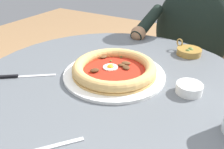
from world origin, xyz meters
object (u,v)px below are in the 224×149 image
pizza_on_plate (114,70)px  fork_utensil (44,149)px  dining_table (112,117)px  steak_knife (12,77)px  olive_pan (189,51)px  diner_person (185,64)px  cafe_chair_diner (194,55)px  ramekin_capers (189,88)px

pizza_on_plate → fork_utensil: 0.35m
dining_table → steak_knife: (0.29, 0.15, 0.16)m
dining_table → olive_pan: olive_pan is taller
steak_knife → diner_person: diner_person is taller
steak_knife → cafe_chair_diner: cafe_chair_diner is taller
olive_pan → ramekin_capers: bearing=104.6°
steak_knife → ramekin_capers: 0.55m
olive_pan → cafe_chair_diner: bearing=-83.4°
dining_table → steak_knife: steak_knife is taller
steak_knife → fork_utensil: steak_knife is taller
dining_table → cafe_chair_diner: size_ratio=1.08×
pizza_on_plate → ramekin_capers: bearing=-175.1°
olive_pan → diner_person: diner_person is taller
pizza_on_plate → steak_knife: 0.33m
dining_table → pizza_on_plate: pizza_on_plate is taller
dining_table → ramekin_capers: (-0.23, -0.05, 0.17)m
diner_person → cafe_chair_diner: (-0.02, -0.14, 0.01)m
pizza_on_plate → cafe_chair_diner: 0.83m
steak_knife → ramekin_capers: ramekin_capers is taller
dining_table → cafe_chair_diner: cafe_chair_diner is taller
cafe_chair_diner → ramekin_capers: bearing=99.5°
dining_table → fork_utensil: (-0.03, 0.32, 0.15)m
diner_person → ramekin_capers: bearing=103.1°
steak_knife → fork_utensil: (-0.31, 0.17, -0.00)m
fork_utensil → ramekin_capers: bearing=-118.9°
pizza_on_plate → fork_utensil: pizza_on_plate is taller
fork_utensil → pizza_on_plate: bearing=-84.6°
olive_pan → cafe_chair_diner: 0.54m
cafe_chair_diner → fork_utensil: bearing=86.2°
diner_person → cafe_chair_diner: diner_person is taller
ramekin_capers → fork_utensil: size_ratio=0.55×
pizza_on_plate → olive_pan: size_ratio=3.00×
steak_knife → fork_utensil: bearing=151.3°
olive_pan → cafe_chair_diner: cafe_chair_diner is taller
fork_utensil → olive_pan: bearing=-101.7°
dining_table → olive_pan: size_ratio=8.17×
olive_pan → fork_utensil: olive_pan is taller
olive_pan → diner_person: (0.08, -0.36, -0.23)m
pizza_on_plate → steak_knife: bearing=33.1°
steak_knife → diner_person: (-0.37, -0.83, -0.22)m
pizza_on_plate → steak_knife: size_ratio=1.89×
olive_pan → diner_person: bearing=-78.0°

